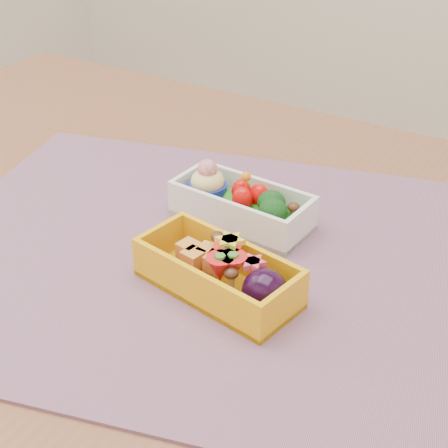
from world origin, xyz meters
The scene contains 4 objects.
table centered at (0.00, 0.00, 0.65)m, with size 1.20×0.80×0.75m.
placemat centered at (0.01, 0.00, 0.75)m, with size 0.58×0.45×0.00m, color gray.
bento_white centered at (0.00, 0.07, 0.77)m, with size 0.15×0.07×0.06m.
bento_yellow centered at (0.05, -0.04, 0.77)m, with size 0.16×0.09×0.05m.
Camera 1 is at (0.31, -0.45, 1.12)m, focal length 54.11 mm.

